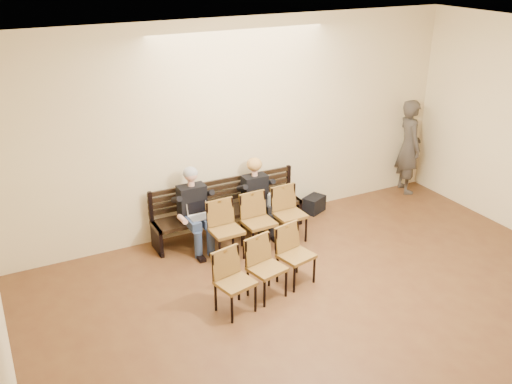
% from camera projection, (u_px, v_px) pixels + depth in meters
% --- Properties ---
extents(room_walls, '(8.02, 10.01, 3.51)m').
position_uv_depth(room_walls, '(424.00, 161.00, 5.64)').
color(room_walls, beige).
rests_on(room_walls, ground).
extents(bench, '(2.60, 0.90, 0.45)m').
position_uv_depth(bench, '(229.00, 222.00, 9.55)').
color(bench, black).
rests_on(bench, ground).
extents(seated_man, '(0.54, 0.75, 1.31)m').
position_uv_depth(seated_man, '(195.00, 209.00, 9.01)').
color(seated_man, black).
rests_on(seated_man, ground).
extents(seated_woman, '(0.51, 0.71, 1.19)m').
position_uv_depth(seated_woman, '(257.00, 200.00, 9.50)').
color(seated_woman, black).
rests_on(seated_woman, ground).
extents(laptop, '(0.38, 0.33, 0.24)m').
position_uv_depth(laptop, '(201.00, 218.00, 8.90)').
color(laptop, silver).
rests_on(laptop, bench).
extents(water_bottle, '(0.08, 0.08, 0.22)m').
position_uv_depth(water_bottle, '(269.00, 206.00, 9.34)').
color(water_bottle, silver).
rests_on(water_bottle, bench).
extents(bag, '(0.48, 0.41, 0.29)m').
position_uv_depth(bag, '(314.00, 204.00, 10.40)').
color(bag, black).
rests_on(bag, ground).
extents(passerby, '(0.70, 0.88, 2.12)m').
position_uv_depth(passerby, '(410.00, 140.00, 10.93)').
color(passerby, '#39342F').
rests_on(passerby, ground).
extents(chair_row_front, '(1.65, 0.55, 0.91)m').
position_uv_depth(chair_row_front, '(259.00, 223.00, 9.02)').
color(chair_row_front, brown).
rests_on(chair_row_front, ground).
extents(chair_row_back, '(1.62, 0.80, 0.87)m').
position_uv_depth(chair_row_back, '(267.00, 269.00, 7.78)').
color(chair_row_back, brown).
rests_on(chair_row_back, ground).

